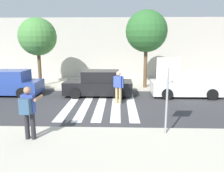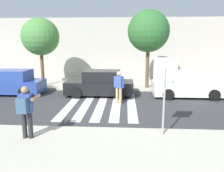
# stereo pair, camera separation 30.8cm
# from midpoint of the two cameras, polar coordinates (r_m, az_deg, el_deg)

# --- Properties ---
(ground_plane) EXTENTS (120.00, 120.00, 0.00)m
(ground_plane) POSITION_cam_midpoint_polar(r_m,az_deg,el_deg) (11.29, -2.20, -5.25)
(ground_plane) COLOR #38383A
(sidewalk_far) EXTENTS (60.00, 4.80, 0.14)m
(sidewalk_far) POSITION_cam_midpoint_polar(r_m,az_deg,el_deg) (17.10, -0.23, 0.67)
(sidewalk_far) COLOR beige
(sidewalk_far) RESTS_ON ground
(building_facade_far) EXTENTS (56.00, 4.00, 5.32)m
(building_facade_far) POSITION_cam_midpoint_polar(r_m,az_deg,el_deg) (21.21, 0.55, 9.76)
(building_facade_far) COLOR #ADA89E
(building_facade_far) RESTS_ON ground
(crosswalk_stripe_0) EXTENTS (0.44, 5.20, 0.01)m
(crosswalk_stripe_0) POSITION_cam_midpoint_polar(r_m,az_deg,el_deg) (11.75, -9.93, -4.75)
(crosswalk_stripe_0) COLOR silver
(crosswalk_stripe_0) RESTS_ON ground
(crosswalk_stripe_1) EXTENTS (0.44, 5.20, 0.01)m
(crosswalk_stripe_1) POSITION_cam_midpoint_polar(r_m,az_deg,el_deg) (11.59, -6.06, -4.86)
(crosswalk_stripe_1) COLOR silver
(crosswalk_stripe_1) RESTS_ON ground
(crosswalk_stripe_2) EXTENTS (0.44, 5.20, 0.01)m
(crosswalk_stripe_2) POSITION_cam_midpoint_polar(r_m,az_deg,el_deg) (11.48, -2.11, -4.95)
(crosswalk_stripe_2) COLOR silver
(crosswalk_stripe_2) RESTS_ON ground
(crosswalk_stripe_3) EXTENTS (0.44, 5.20, 0.01)m
(crosswalk_stripe_3) POSITION_cam_midpoint_polar(r_m,az_deg,el_deg) (11.44, 1.90, -5.02)
(crosswalk_stripe_3) COLOR silver
(crosswalk_stripe_3) RESTS_ON ground
(crosswalk_stripe_4) EXTENTS (0.44, 5.20, 0.01)m
(crosswalk_stripe_4) POSITION_cam_midpoint_polar(r_m,az_deg,el_deg) (11.44, 5.92, -5.06)
(crosswalk_stripe_4) COLOR silver
(crosswalk_stripe_4) RESTS_ON ground
(stop_sign) EXTENTS (0.76, 0.08, 2.60)m
(stop_sign) POSITION_cam_midpoint_polar(r_m,az_deg,el_deg) (7.34, 14.85, 1.69)
(stop_sign) COLOR gray
(stop_sign) RESTS_ON sidewalk_near
(photographer_with_backpack) EXTENTS (0.60, 0.86, 1.72)m
(photographer_with_backpack) POSITION_cam_midpoint_polar(r_m,az_deg,el_deg) (7.43, -20.54, -5.38)
(photographer_with_backpack) COLOR #232328
(photographer_with_backpack) RESTS_ON sidewalk_near
(pedestrian_crossing) EXTENTS (0.54, 0.37, 1.72)m
(pedestrian_crossing) POSITION_cam_midpoint_polar(r_m,az_deg,el_deg) (11.57, 2.56, 0.11)
(pedestrian_crossing) COLOR tan
(pedestrian_crossing) RESTS_ON ground
(parked_car_blue) EXTENTS (4.10, 1.92, 1.55)m
(parked_car_blue) POSITION_cam_midpoint_polar(r_m,az_deg,el_deg) (15.05, -24.43, 0.74)
(parked_car_blue) COLOR #284293
(parked_car_blue) RESTS_ON ground
(parked_car_black) EXTENTS (4.10, 1.92, 1.55)m
(parked_car_black) POSITION_cam_midpoint_polar(r_m,az_deg,el_deg) (13.38, -2.44, 0.55)
(parked_car_black) COLOR black
(parked_car_black) RESTS_ON ground
(parked_car_white) EXTENTS (4.10, 1.92, 1.55)m
(parked_car_white) POSITION_cam_midpoint_polar(r_m,az_deg,el_deg) (13.88, 19.88, 0.27)
(parked_car_white) COLOR white
(parked_car_white) RESTS_ON ground
(street_tree_west) EXTENTS (2.62, 2.62, 4.80)m
(street_tree_west) POSITION_cam_midpoint_polar(r_m,az_deg,el_deg) (16.47, -17.68, 12.12)
(street_tree_west) COLOR brown
(street_tree_west) RESTS_ON sidewalk_far
(street_tree_center) EXTENTS (2.78, 2.78, 5.21)m
(street_tree_center) POSITION_cam_midpoint_polar(r_m,az_deg,el_deg) (15.15, 10.09, 13.86)
(street_tree_center) COLOR brown
(street_tree_center) RESTS_ON sidewalk_far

